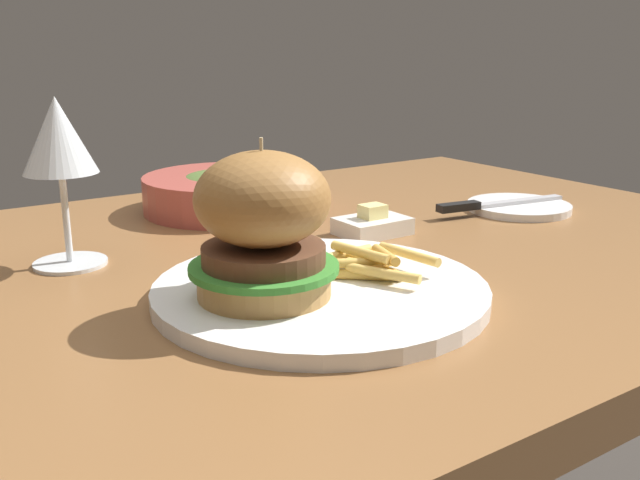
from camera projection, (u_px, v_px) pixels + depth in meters
dining_table at (267, 340)px, 0.78m from camera, size 1.26×0.79×0.74m
main_plate at (320, 291)px, 0.63m from camera, size 0.30×0.30×0.01m
burger_sandwich at (263, 225)px, 0.59m from camera, size 0.13×0.13×0.13m
fries_pile at (371, 262)px, 0.65m from camera, size 0.09×0.10×0.03m
wine_glass at (59, 143)px, 0.70m from camera, size 0.07×0.07×0.17m
bread_plate at (519, 207)px, 0.96m from camera, size 0.14×0.14×0.01m
table_knife at (490, 204)px, 0.94m from camera, size 0.20×0.05×0.01m
butter_dish at (372, 225)px, 0.84m from camera, size 0.08×0.06×0.04m
soup_bowl at (226, 191)px, 0.96m from camera, size 0.22×0.22×0.05m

